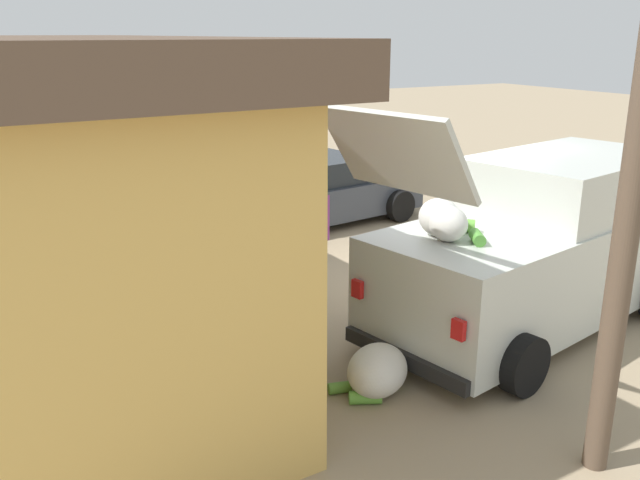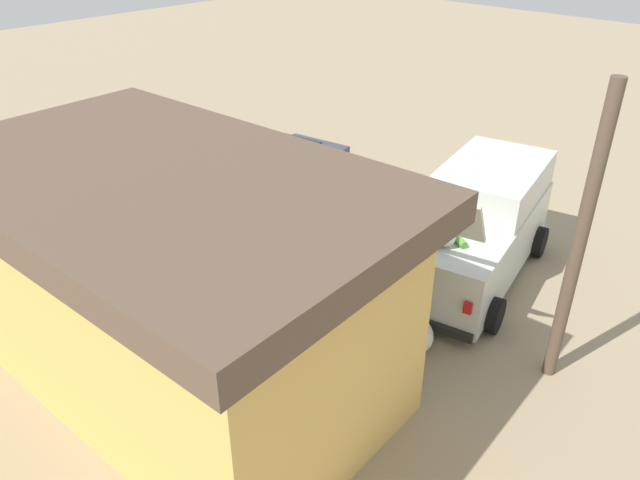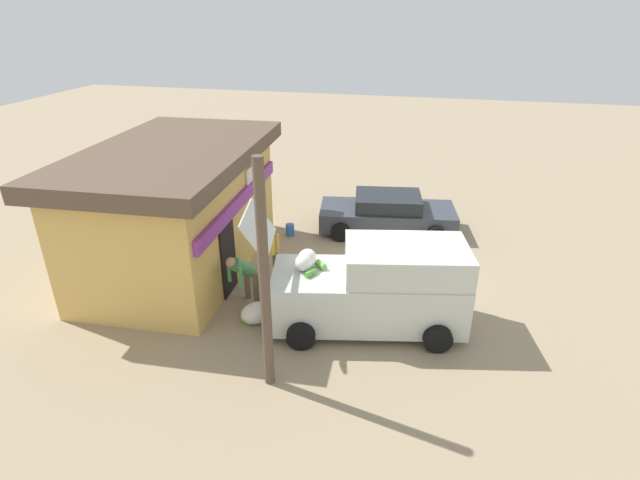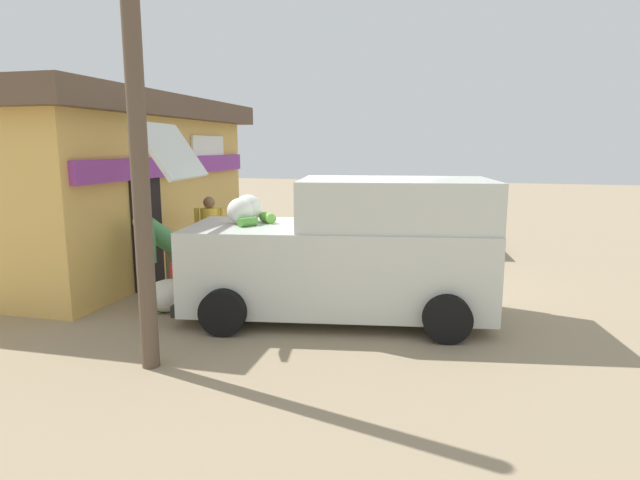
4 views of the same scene
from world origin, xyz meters
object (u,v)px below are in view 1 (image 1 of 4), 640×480
object	(u,v)px
delivery_van	(538,245)
paint_bucket	(173,253)
unloaded_banana_pile	(377,371)
parked_sedan	(308,193)
storefront_bar	(13,210)
customer_bending	(298,299)
vendor_standing	(265,258)

from	to	relation	value
delivery_van	paint_bucket	xyz separation A→B (m)	(4.34, 3.33, -0.82)
unloaded_banana_pile	paint_bucket	size ratio (longest dim) A/B	2.51
parked_sedan	unloaded_banana_pile	size ratio (longest dim) A/B	4.75
delivery_van	unloaded_banana_pile	size ratio (longest dim) A/B	5.31
storefront_bar	delivery_van	bearing A→B (deg)	-106.46
customer_bending	parked_sedan	bearing A→B (deg)	-29.11
storefront_bar	paint_bucket	bearing A→B (deg)	-42.09
storefront_bar	vendor_standing	size ratio (longest dim) A/B	4.50
vendor_standing	paint_bucket	world-z (taller)	vendor_standing
delivery_van	storefront_bar	bearing A→B (deg)	73.54
vendor_standing	paint_bucket	size ratio (longest dim) A/B	4.13
storefront_bar	parked_sedan	distance (m)	6.72
parked_sedan	paint_bucket	xyz separation A→B (m)	(-1.14, 3.03, -0.40)
storefront_bar	parked_sedan	bearing A→B (deg)	-55.06
parked_sedan	paint_bucket	distance (m)	3.26
vendor_standing	unloaded_banana_pile	distance (m)	2.11
delivery_van	unloaded_banana_pile	distance (m)	2.89
delivery_van	customer_bending	world-z (taller)	delivery_van
parked_sedan	customer_bending	distance (m)	6.11
customer_bending	storefront_bar	bearing A→B (deg)	57.71
vendor_standing	customer_bending	distance (m)	1.30
storefront_bar	delivery_van	size ratio (longest dim) A/B	1.39
parked_sedan	vendor_standing	world-z (taller)	vendor_standing
unloaded_banana_pile	paint_bucket	bearing A→B (deg)	7.03
unloaded_banana_pile	vendor_standing	bearing A→B (deg)	9.36
storefront_bar	unloaded_banana_pile	bearing A→B (deg)	-126.76
delivery_van	customer_bending	xyz separation A→B (m)	(0.14, 3.27, -0.13)
delivery_van	vendor_standing	distance (m)	3.37
storefront_bar	delivery_van	xyz separation A→B (m)	(-1.69, -5.72, -0.78)
storefront_bar	paint_bucket	distance (m)	3.91
customer_bending	paint_bucket	distance (m)	4.26
delivery_van	vendor_standing	size ratio (longest dim) A/B	3.23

